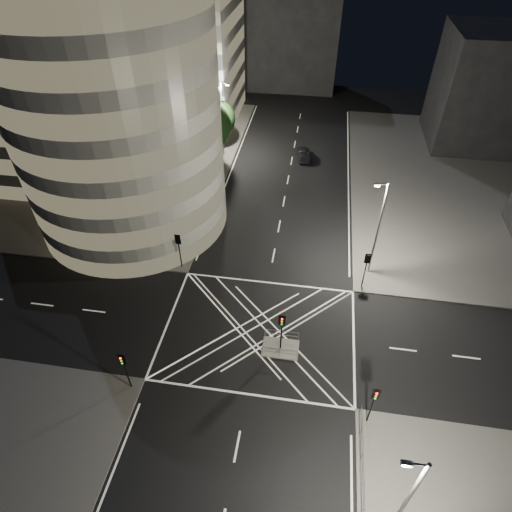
% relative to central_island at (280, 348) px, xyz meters
% --- Properties ---
extents(ground, '(120.00, 120.00, 0.00)m').
position_rel_central_island_xyz_m(ground, '(-2.00, 1.50, -0.07)').
color(ground, black).
rests_on(ground, ground).
extents(sidewalk_far_left, '(42.00, 42.00, 0.15)m').
position_rel_central_island_xyz_m(sidewalk_far_left, '(-31.00, 28.50, 0.00)').
color(sidewalk_far_left, '#555250').
rests_on(sidewalk_far_left, ground).
extents(central_island, '(3.00, 2.00, 0.15)m').
position_rel_central_island_xyz_m(central_island, '(0.00, 0.00, 0.00)').
color(central_island, slate).
rests_on(central_island, ground).
extents(office_tower_curved, '(30.00, 29.00, 27.20)m').
position_rel_central_island_xyz_m(office_tower_curved, '(-22.74, 20.24, 12.58)').
color(office_tower_curved, gray).
rests_on(office_tower_curved, sidewalk_far_left).
extents(office_block_rear, '(24.00, 16.00, 22.00)m').
position_rel_central_island_xyz_m(office_block_rear, '(-24.00, 43.50, 11.07)').
color(office_block_rear, gray).
rests_on(office_block_rear, sidewalk_far_left).
extents(building_right_far, '(14.00, 12.00, 15.00)m').
position_rel_central_island_xyz_m(building_right_far, '(24.00, 41.50, 7.58)').
color(building_right_far, black).
rests_on(building_right_far, sidewalk_far_right).
extents(building_far_end, '(18.00, 8.00, 18.00)m').
position_rel_central_island_xyz_m(building_far_end, '(-6.00, 59.50, 8.93)').
color(building_far_end, black).
rests_on(building_far_end, ground).
extents(tree_a, '(4.15, 4.15, 7.06)m').
position_rel_central_island_xyz_m(tree_a, '(-12.50, 10.50, 4.73)').
color(tree_a, black).
rests_on(tree_a, sidewalk_far_left).
extents(tree_b, '(5.28, 5.28, 8.48)m').
position_rel_central_island_xyz_m(tree_b, '(-12.50, 16.50, 5.51)').
color(tree_b, black).
rests_on(tree_b, sidewalk_far_left).
extents(tree_c, '(4.10, 4.10, 7.07)m').
position_rel_central_island_xyz_m(tree_c, '(-12.50, 22.50, 4.78)').
color(tree_c, black).
rests_on(tree_c, sidewalk_far_left).
extents(tree_d, '(5.56, 5.56, 8.91)m').
position_rel_central_island_xyz_m(tree_d, '(-12.50, 28.50, 5.78)').
color(tree_d, black).
rests_on(tree_d, sidewalk_far_left).
extents(tree_e, '(4.22, 4.22, 6.34)m').
position_rel_central_island_xyz_m(tree_e, '(-12.50, 34.50, 3.98)').
color(tree_e, black).
rests_on(tree_e, sidewalk_far_left).
extents(traffic_signal_fl, '(0.55, 0.22, 4.00)m').
position_rel_central_island_xyz_m(traffic_signal_fl, '(-10.80, 8.30, 2.84)').
color(traffic_signal_fl, black).
rests_on(traffic_signal_fl, sidewalk_far_left).
extents(traffic_signal_nl, '(0.55, 0.22, 4.00)m').
position_rel_central_island_xyz_m(traffic_signal_nl, '(-10.80, -5.30, 2.84)').
color(traffic_signal_nl, black).
rests_on(traffic_signal_nl, sidewalk_near_left).
extents(traffic_signal_fr, '(0.55, 0.22, 4.00)m').
position_rel_central_island_xyz_m(traffic_signal_fr, '(6.80, 8.30, 2.84)').
color(traffic_signal_fr, black).
rests_on(traffic_signal_fr, sidewalk_far_right).
extents(traffic_signal_nr, '(0.55, 0.22, 4.00)m').
position_rel_central_island_xyz_m(traffic_signal_nr, '(6.80, -5.30, 2.84)').
color(traffic_signal_nr, black).
rests_on(traffic_signal_nr, sidewalk_near_right).
extents(traffic_signal_island, '(0.55, 0.22, 4.00)m').
position_rel_central_island_xyz_m(traffic_signal_island, '(0.00, 0.00, 2.84)').
color(traffic_signal_island, black).
rests_on(traffic_signal_island, central_island).
extents(street_lamp_left_near, '(1.25, 0.25, 10.00)m').
position_rel_central_island_xyz_m(street_lamp_left_near, '(-11.44, 13.50, 5.47)').
color(street_lamp_left_near, slate).
rests_on(street_lamp_left_near, sidewalk_far_left).
extents(street_lamp_left_far, '(1.25, 0.25, 10.00)m').
position_rel_central_island_xyz_m(street_lamp_left_far, '(-11.44, 31.50, 5.47)').
color(street_lamp_left_far, slate).
rests_on(street_lamp_left_far, sidewalk_far_left).
extents(street_lamp_right_far, '(1.25, 0.25, 10.00)m').
position_rel_central_island_xyz_m(street_lamp_right_far, '(7.44, 10.50, 5.47)').
color(street_lamp_right_far, slate).
rests_on(street_lamp_right_far, sidewalk_far_right).
extents(street_lamp_right_near, '(1.25, 0.25, 10.00)m').
position_rel_central_island_xyz_m(street_lamp_right_near, '(7.44, -12.50, 5.47)').
color(street_lamp_right_near, slate).
rests_on(street_lamp_right_near, sidewalk_near_right).
extents(railing_near_right, '(0.06, 11.70, 1.10)m').
position_rel_central_island_xyz_m(railing_near_right, '(6.30, -10.65, 0.62)').
color(railing_near_right, slate).
rests_on(railing_near_right, sidewalk_near_right).
extents(railing_island_south, '(2.80, 0.06, 1.10)m').
position_rel_central_island_xyz_m(railing_island_south, '(0.00, -0.90, 0.62)').
color(railing_island_south, slate).
rests_on(railing_island_south, central_island).
extents(railing_island_north, '(2.80, 0.06, 1.10)m').
position_rel_central_island_xyz_m(railing_island_north, '(0.00, 0.90, 0.62)').
color(railing_island_north, slate).
rests_on(railing_island_north, central_island).
extents(sedan, '(2.01, 4.20, 1.33)m').
position_rel_central_island_xyz_m(sedan, '(-0.50, 32.39, 0.59)').
color(sedan, black).
rests_on(sedan, ground).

